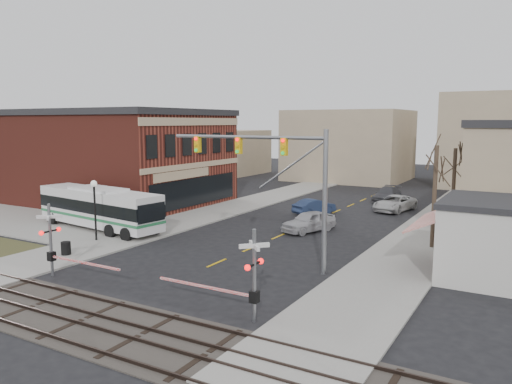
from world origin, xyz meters
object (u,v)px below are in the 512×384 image
car_a (309,221)px  pedestrian_far (145,214)px  traffic_signal_mast (279,169)px  car_d (387,194)px  transit_bus (99,207)px  trash_bin (66,248)px  street_lamp (94,197)px  car_b (314,206)px  car_c (395,203)px  rr_crossing_west (56,242)px  rr_crossing_east (246,275)px  pedestrian_near (138,223)px

car_a → pedestrian_far: 13.04m
traffic_signal_mast → car_d: (-1.02, 26.98, -4.99)m
transit_bus → trash_bin: 7.94m
street_lamp → car_b: bearing=62.5°
transit_bus → car_d: (15.75, 24.99, -1.01)m
car_a → car_c: bearing=95.4°
rr_crossing_west → rr_crossing_east: size_ratio=1.00×
car_c → car_d: bearing=124.4°
traffic_signal_mast → transit_bus: bearing=173.2°
street_lamp → car_c: 27.38m
rr_crossing_east → car_c: 29.52m
traffic_signal_mast → car_b: 18.01m
car_c → pedestrian_far: pedestrian_far is taller
street_lamp → car_c: size_ratio=0.79×
trash_bin → car_c: car_c is taller
car_d → pedestrian_far: (-13.32, -22.47, 0.28)m
traffic_signal_mast → car_a: size_ratio=2.20×
rr_crossing_west → car_d: 35.75m
transit_bus → trash_bin: bearing=-57.9°
traffic_signal_mast → trash_bin: traffic_signal_mast is taller
trash_bin → traffic_signal_mast: bearing=20.2°
pedestrian_near → pedestrian_far: 3.16m
transit_bus → traffic_signal_mast: bearing=-6.8°
rr_crossing_west → pedestrian_near: bearing=107.6°
traffic_signal_mast → street_lamp: size_ratio=2.42×
rr_crossing_east → pedestrian_near: rr_crossing_east is taller
rr_crossing_west → street_lamp: (-4.42, 6.78, 1.19)m
car_b → car_c: car_c is taller
trash_bin → pedestrian_near: bearing=90.0°
rr_crossing_west → pedestrian_far: 13.15m
car_a → car_c: size_ratio=0.87×
traffic_signal_mast → car_c: traffic_signal_mast is taller
traffic_signal_mast → car_d: size_ratio=1.94×
rr_crossing_east → pedestrian_near: 17.81m
pedestrian_near → traffic_signal_mast: bearing=-85.9°
transit_bus → pedestrian_far: 3.58m
transit_bus → pedestrian_far: size_ratio=6.73×
car_c → traffic_signal_mast: bearing=-80.9°
traffic_signal_mast → rr_crossing_west: (-9.57, -7.71, -3.78)m
street_lamp → rr_crossing_east: bearing=-22.4°
street_lamp → car_a: size_ratio=0.91×
car_a → car_d: (1.30, 17.43, -0.03)m
rr_crossing_west → pedestrian_far: size_ratio=3.02×
rr_crossing_east → trash_bin: size_ratio=6.86×
trash_bin → car_b: bearing=70.0°
traffic_signal_mast → street_lamp: traffic_signal_mast is taller
car_b → car_d: 11.09m
trash_bin → car_d: car_d is taller
transit_bus → rr_crossing_west: rr_crossing_west is taller
traffic_signal_mast → pedestrian_near: (-12.61, 1.87, -4.80)m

